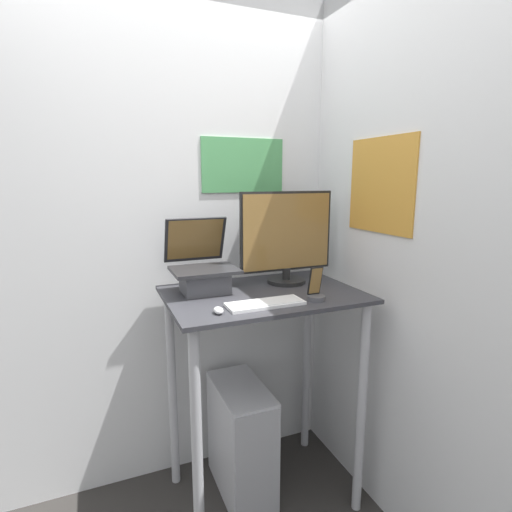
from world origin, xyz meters
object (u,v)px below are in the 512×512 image
(keyboard, at_px, (265,303))
(cell_phone, at_px, (316,292))
(mouse, at_px, (219,310))
(monitor, at_px, (287,240))
(computer_tower, at_px, (241,438))
(laptop, at_px, (203,272))

(keyboard, xyz_separation_m, cell_phone, (0.24, -0.01, 0.03))
(keyboard, distance_m, mouse, 0.22)
(monitor, bearing_deg, computer_tower, -171.17)
(monitor, height_order, keyboard, monitor)
(laptop, bearing_deg, monitor, -1.33)
(monitor, relative_size, cell_phone, 3.34)
(monitor, bearing_deg, keyboard, -129.49)
(monitor, xyz_separation_m, keyboard, (-0.25, -0.31, -0.22))
(keyboard, relative_size, mouse, 5.55)
(mouse, relative_size, cell_phone, 0.40)
(mouse, distance_m, cell_phone, 0.46)
(computer_tower, bearing_deg, cell_phone, -47.33)
(laptop, height_order, cell_phone, laptop)
(monitor, distance_m, mouse, 0.62)
(laptop, height_order, computer_tower, laptop)
(laptop, relative_size, keyboard, 1.03)
(mouse, bearing_deg, computer_tower, 55.71)
(keyboard, bearing_deg, monitor, 50.51)
(monitor, height_order, mouse, monitor)
(keyboard, height_order, cell_phone, cell_phone)
(mouse, distance_m, computer_tower, 0.90)
(cell_phone, bearing_deg, laptop, 142.09)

